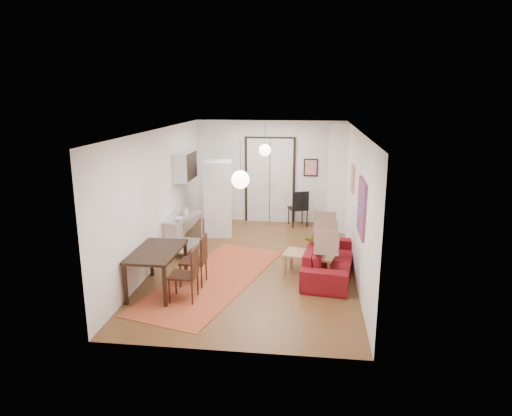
# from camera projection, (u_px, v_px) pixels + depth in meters

# --- Properties ---
(floor) EXTENTS (7.00, 7.00, 0.00)m
(floor) POSITION_uv_depth(u_px,v_px,m) (255.00, 264.00, 9.99)
(floor) COLOR brown
(floor) RESTS_ON ground
(ceiling) EXTENTS (4.20, 7.00, 0.02)m
(ceiling) POSITION_uv_depth(u_px,v_px,m) (255.00, 130.00, 9.28)
(ceiling) COLOR white
(ceiling) RESTS_ON wall_back
(wall_back) EXTENTS (4.20, 0.02, 2.90)m
(wall_back) POSITION_uv_depth(u_px,v_px,m) (270.00, 172.00, 13.00)
(wall_back) COLOR white
(wall_back) RESTS_ON floor
(wall_front) EXTENTS (4.20, 0.02, 2.90)m
(wall_front) POSITION_uv_depth(u_px,v_px,m) (224.00, 257.00, 6.27)
(wall_front) COLOR white
(wall_front) RESTS_ON floor
(wall_left) EXTENTS (0.02, 7.00, 2.90)m
(wall_left) POSITION_uv_depth(u_px,v_px,m) (159.00, 197.00, 9.88)
(wall_left) COLOR white
(wall_left) RESTS_ON floor
(wall_right) EXTENTS (0.02, 7.00, 2.90)m
(wall_right) POSITION_uv_depth(u_px,v_px,m) (356.00, 202.00, 9.39)
(wall_right) COLOR white
(wall_right) RESTS_ON floor
(double_doors) EXTENTS (1.44, 0.06, 2.50)m
(double_doors) POSITION_uv_depth(u_px,v_px,m) (270.00, 181.00, 13.02)
(double_doors) COLOR silver
(double_doors) RESTS_ON wall_back
(stub_partition) EXTENTS (0.50, 0.10, 2.90)m
(stub_partition) POSITION_uv_depth(u_px,v_px,m) (337.00, 179.00, 11.87)
(stub_partition) COLOR white
(stub_partition) RESTS_ON floor
(wall_cabinet) EXTENTS (0.35, 1.00, 0.70)m
(wall_cabinet) POSITION_uv_depth(u_px,v_px,m) (185.00, 166.00, 11.19)
(wall_cabinet) COLOR silver
(wall_cabinet) RESTS_ON wall_left
(painting_popart) EXTENTS (0.05, 1.00, 1.00)m
(painting_popart) POSITION_uv_depth(u_px,v_px,m) (362.00, 208.00, 8.14)
(painting_popart) COLOR red
(painting_popart) RESTS_ON wall_right
(painting_abstract) EXTENTS (0.05, 0.50, 0.60)m
(painting_abstract) POSITION_uv_depth(u_px,v_px,m) (353.00, 179.00, 10.08)
(painting_abstract) COLOR white
(painting_abstract) RESTS_ON wall_right
(poster_back) EXTENTS (0.40, 0.03, 0.50)m
(poster_back) POSITION_uv_depth(u_px,v_px,m) (311.00, 168.00, 12.80)
(poster_back) COLOR red
(poster_back) RESTS_ON wall_back
(print_left) EXTENTS (0.03, 0.44, 0.54)m
(print_left) POSITION_uv_depth(u_px,v_px,m) (185.00, 161.00, 11.68)
(print_left) COLOR #8B5E3A
(print_left) RESTS_ON wall_left
(pendant_back) EXTENTS (0.30, 0.30, 0.80)m
(pendant_back) POSITION_uv_depth(u_px,v_px,m) (265.00, 150.00, 11.36)
(pendant_back) COLOR white
(pendant_back) RESTS_ON ceiling
(pendant_front) EXTENTS (0.30, 0.30, 0.80)m
(pendant_front) POSITION_uv_depth(u_px,v_px,m) (240.00, 180.00, 7.51)
(pendant_front) COLOR white
(pendant_front) RESTS_ON ceiling
(kilim_rug) EXTENTS (2.58, 4.37, 0.01)m
(kilim_rug) POSITION_uv_depth(u_px,v_px,m) (214.00, 279.00, 9.17)
(kilim_rug) COLOR #C45031
(kilim_rug) RESTS_ON floor
(sofa) EXTENTS (2.37, 1.20, 0.66)m
(sofa) POSITION_uv_depth(u_px,v_px,m) (330.00, 259.00, 9.33)
(sofa) COLOR maroon
(sofa) RESTS_ON floor
(coffee_table) EXTENTS (1.13, 0.80, 0.45)m
(coffee_table) POSITION_uv_depth(u_px,v_px,m) (309.00, 256.00, 9.32)
(coffee_table) COLOR tan
(coffee_table) RESTS_ON floor
(potted_plant) EXTENTS (0.47, 0.43, 0.44)m
(potted_plant) POSITION_uv_depth(u_px,v_px,m) (315.00, 243.00, 9.24)
(potted_plant) COLOR #31602B
(potted_plant) RESTS_ON coffee_table
(kitchen_counter) EXTENTS (0.72, 1.21, 0.87)m
(kitchen_counter) POSITION_uv_depth(u_px,v_px,m) (183.00, 229.00, 10.59)
(kitchen_counter) COLOR silver
(kitchen_counter) RESTS_ON floor
(bowl) EXTENTS (0.25, 0.25, 0.05)m
(bowl) POSITION_uv_depth(u_px,v_px,m) (179.00, 219.00, 10.22)
(bowl) COLOR white
(bowl) RESTS_ON kitchen_counter
(soap_bottle) EXTENTS (0.10, 0.10, 0.18)m
(soap_bottle) POSITION_uv_depth(u_px,v_px,m) (186.00, 210.00, 10.73)
(soap_bottle) COLOR teal
(soap_bottle) RESTS_ON kitchen_counter
(fridge) EXTENTS (0.78, 0.78, 1.95)m
(fridge) POSITION_uv_depth(u_px,v_px,m) (218.00, 198.00, 11.84)
(fridge) COLOR white
(fridge) RESTS_ON floor
(dining_table) EXTENTS (0.82, 1.44, 0.80)m
(dining_table) POSITION_uv_depth(u_px,v_px,m) (157.00, 255.00, 8.50)
(dining_table) COLOR black
(dining_table) RESTS_ON floor
(dining_chair_near) EXTENTS (0.47, 0.67, 0.99)m
(dining_chair_near) POSITION_uv_depth(u_px,v_px,m) (194.00, 255.00, 8.90)
(dining_chair_near) COLOR #391D12
(dining_chair_near) RESTS_ON floor
(dining_chair_far) EXTENTS (0.47, 0.67, 0.99)m
(dining_chair_far) POSITION_uv_depth(u_px,v_px,m) (185.00, 268.00, 8.22)
(dining_chair_far) COLOR #391D12
(dining_chair_far) RESTS_ON floor
(black_side_chair) EXTENTS (0.60, 0.62, 1.02)m
(black_side_chair) POSITION_uv_depth(u_px,v_px,m) (298.00, 204.00, 12.81)
(black_side_chair) COLOR black
(black_side_chair) RESTS_ON floor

